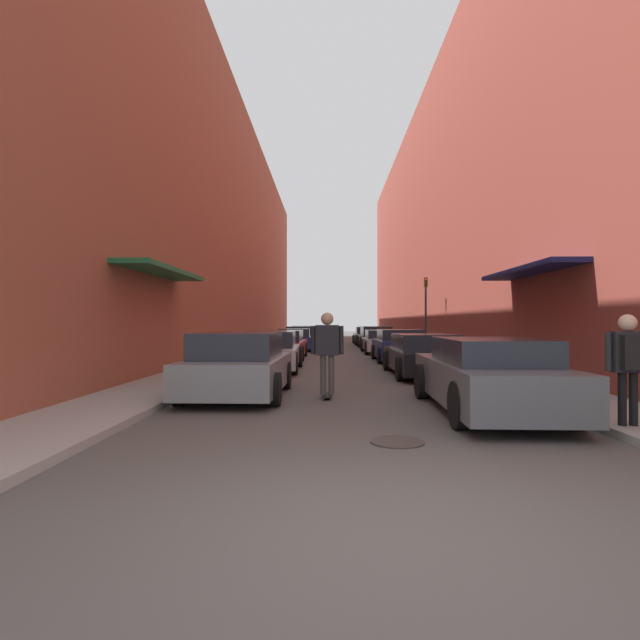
% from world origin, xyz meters
% --- Properties ---
extents(ground, '(118.21, 118.21, 0.00)m').
position_xyz_m(ground, '(0.00, 21.49, 0.00)').
color(ground, '#4C4947').
extents(curb_strip_left, '(1.80, 53.73, 0.12)m').
position_xyz_m(curb_strip_left, '(-4.31, 26.87, 0.06)').
color(curb_strip_left, gray).
rests_on(curb_strip_left, ground).
extents(curb_strip_right, '(1.80, 53.73, 0.12)m').
position_xyz_m(curb_strip_right, '(4.31, 26.87, 0.06)').
color(curb_strip_right, gray).
rests_on(curb_strip_right, ground).
extents(building_row_left, '(4.90, 53.73, 13.98)m').
position_xyz_m(building_row_left, '(-7.21, 26.86, 6.99)').
color(building_row_left, brown).
rests_on(building_row_left, ground).
extents(building_row_right, '(4.90, 53.73, 15.34)m').
position_xyz_m(building_row_right, '(7.21, 26.86, 7.67)').
color(building_row_right, brown).
rests_on(building_row_right, ground).
extents(parked_car_left_0, '(1.97, 3.96, 1.35)m').
position_xyz_m(parked_car_left_0, '(-2.30, 6.69, 0.64)').
color(parked_car_left_0, gray).
rests_on(parked_car_left_0, ground).
extents(parked_car_left_1, '(1.90, 4.29, 1.27)m').
position_xyz_m(parked_car_left_1, '(-2.29, 12.28, 0.62)').
color(parked_car_left_1, '#B7B7BC').
rests_on(parked_car_left_1, ground).
extents(parked_car_left_2, '(1.86, 4.79, 1.22)m').
position_xyz_m(parked_car_left_2, '(-2.33, 17.61, 0.59)').
color(parked_car_left_2, maroon).
rests_on(parked_car_left_2, ground).
extents(parked_car_left_3, '(2.04, 4.48, 1.20)m').
position_xyz_m(parked_car_left_3, '(-2.29, 23.75, 0.59)').
color(parked_car_left_3, navy).
rests_on(parked_car_left_3, ground).
extents(parked_car_left_4, '(1.98, 4.81, 1.28)m').
position_xyz_m(parked_car_left_4, '(-2.35, 29.27, 0.61)').
color(parked_car_left_4, black).
rests_on(parked_car_left_4, ground).
extents(parked_car_left_5, '(2.03, 4.19, 1.28)m').
position_xyz_m(parked_car_left_5, '(-2.34, 34.83, 0.63)').
color(parked_car_left_5, gray).
rests_on(parked_car_left_5, ground).
extents(parked_car_right_0, '(1.88, 4.80, 1.28)m').
position_xyz_m(parked_car_right_0, '(2.31, 5.01, 0.64)').
color(parked_car_right_0, '#515459').
rests_on(parked_car_right_0, ground).
extents(parked_car_right_1, '(1.97, 4.76, 1.22)m').
position_xyz_m(parked_car_right_1, '(2.36, 10.99, 0.59)').
color(parked_car_right_1, black).
rests_on(parked_car_right_1, ground).
extents(parked_car_right_2, '(1.99, 4.11, 1.27)m').
position_xyz_m(parked_car_right_2, '(2.41, 16.18, 0.62)').
color(parked_car_right_2, navy).
rests_on(parked_car_right_2, ground).
extents(parked_car_right_3, '(1.95, 4.33, 1.17)m').
position_xyz_m(parked_car_right_3, '(2.29, 21.48, 0.57)').
color(parked_car_right_3, '#B7B7BC').
rests_on(parked_car_right_3, ground).
extents(parked_car_right_4, '(2.06, 4.32, 1.31)m').
position_xyz_m(parked_car_right_4, '(2.43, 26.44, 0.64)').
color(parked_car_right_4, '#232326').
rests_on(parked_car_right_4, ground).
extents(parked_car_right_5, '(2.07, 4.81, 1.24)m').
position_xyz_m(parked_car_right_5, '(2.39, 31.71, 0.59)').
color(parked_car_right_5, black).
rests_on(parked_car_right_5, ground).
extents(skateboarder, '(0.67, 0.78, 1.76)m').
position_xyz_m(skateboarder, '(-0.45, 6.57, 1.08)').
color(skateboarder, black).
rests_on(skateboarder, ground).
extents(manhole_cover, '(0.70, 0.70, 0.02)m').
position_xyz_m(manhole_cover, '(0.46, 2.80, 0.01)').
color(manhole_cover, '#332D28').
rests_on(manhole_cover, ground).
extents(traffic_light, '(0.16, 0.22, 3.60)m').
position_xyz_m(traffic_light, '(4.28, 20.46, 2.34)').
color(traffic_light, '#2D2D2D').
rests_on(traffic_light, curb_strip_right).
extents(pedestrian, '(0.62, 0.34, 1.55)m').
position_xyz_m(pedestrian, '(3.74, 3.31, 1.09)').
color(pedestrian, black).
rests_on(pedestrian, curb_strip_right).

